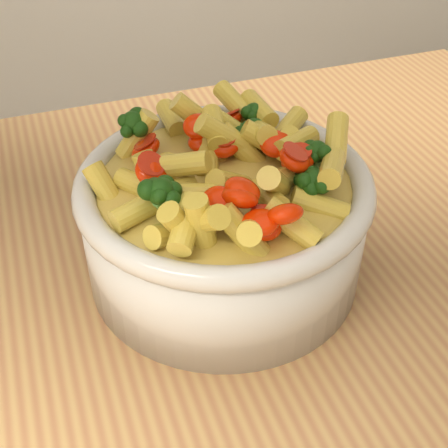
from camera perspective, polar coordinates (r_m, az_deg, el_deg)
name	(u,v)px	position (r m, az deg, el deg)	size (l,w,h in m)	color
table	(133,396)	(0.62, -8.29, -15.30)	(1.20, 0.80, 0.90)	#AD824A
serving_bowl	(224,223)	(0.55, 0.00, 0.11)	(0.25, 0.25, 0.11)	silver
pasta_salad	(224,158)	(0.51, 0.00, 6.04)	(0.20, 0.20, 0.04)	#E4CC48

